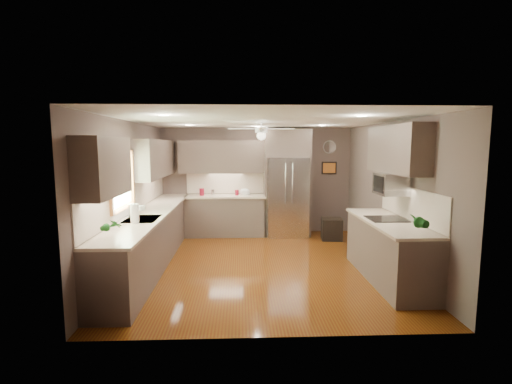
{
  "coord_description": "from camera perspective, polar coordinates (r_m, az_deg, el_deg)",
  "views": [
    {
      "loc": [
        -0.36,
        -6.32,
        2.09
      ],
      "look_at": [
        -0.08,
        0.6,
        1.22
      ],
      "focal_mm": 26.0,
      "sensor_mm": 36.0,
      "label": 1
    }
  ],
  "objects": [
    {
      "name": "sink",
      "position": [
        6.14,
        -17.13,
        -4.25
      ],
      "size": [
        0.5,
        0.7,
        0.32
      ],
      "color": "silver",
      "rests_on": "left_run"
    },
    {
      "name": "left_run",
      "position": [
        6.85,
        -15.8,
        -6.64
      ],
      "size": [
        0.65,
        4.7,
        1.45
      ],
      "color": "#4F423A",
      "rests_on": "ground"
    },
    {
      "name": "ceiling",
      "position": [
        6.34,
        0.98,
        10.9
      ],
      "size": [
        5.0,
        5.0,
        0.0
      ],
      "primitive_type": "plane",
      "rotation": [
        3.14,
        0.0,
        0.0
      ],
      "color": "white",
      "rests_on": "ground"
    },
    {
      "name": "canister_b",
      "position": [
        8.65,
        -6.66,
        -0.02
      ],
      "size": [
        0.08,
        0.08,
        0.12
      ],
      "primitive_type": "cylinder",
      "rotation": [
        0.0,
        0.0,
        0.05
      ],
      "color": "silver",
      "rests_on": "back_run"
    },
    {
      "name": "wall_left",
      "position": [
        6.65,
        -18.8,
        -0.46
      ],
      "size": [
        0.0,
        5.0,
        5.0
      ],
      "primitive_type": "plane",
      "rotation": [
        1.57,
        0.0,
        1.57
      ],
      "color": "brown",
      "rests_on": "ground"
    },
    {
      "name": "window",
      "position": [
        6.13,
        -19.96,
        1.7
      ],
      "size": [
        0.05,
        1.12,
        0.92
      ],
      "color": "#BFF2B2",
      "rests_on": "wall_left"
    },
    {
      "name": "stool",
      "position": [
        8.46,
        11.56,
        -5.59
      ],
      "size": [
        0.49,
        0.49,
        0.5
      ],
      "color": "black",
      "rests_on": "ground"
    },
    {
      "name": "microwave",
      "position": [
        6.27,
        20.08,
        1.17
      ],
      "size": [
        0.43,
        0.55,
        0.34
      ],
      "color": "silver",
      "rests_on": "wall_right"
    },
    {
      "name": "back_run",
      "position": [
        8.68,
        -4.69,
        -3.49
      ],
      "size": [
        1.85,
        0.65,
        1.45
      ],
      "color": "#4F423A",
      "rests_on": "ground"
    },
    {
      "name": "wall_clock",
      "position": [
        9.05,
        11.25,
        6.81
      ],
      "size": [
        0.3,
        0.03,
        0.3
      ],
      "color": "white",
      "rests_on": "wall_back"
    },
    {
      "name": "potted_plant_right",
      "position": [
        5.23,
        23.62,
        -4.2
      ],
      "size": [
        0.22,
        0.19,
        0.34
      ],
      "primitive_type": "imported",
      "rotation": [
        0.0,
        0.0,
        0.22
      ],
      "color": "#164F18",
      "rests_on": "right_run"
    },
    {
      "name": "framed_print",
      "position": [
        9.06,
        11.18,
        3.65
      ],
      "size": [
        0.36,
        0.03,
        0.3
      ],
      "color": "black",
      "rests_on": "wall_back"
    },
    {
      "name": "wall_back",
      "position": [
        8.86,
        0.03,
        1.76
      ],
      "size": [
        4.5,
        0.0,
        4.5
      ],
      "primitive_type": "plane",
      "rotation": [
        1.57,
        0.0,
        0.0
      ],
      "color": "brown",
      "rests_on": "ground"
    },
    {
      "name": "canister_a",
      "position": [
        8.61,
        -8.34,
        -0.01
      ],
      "size": [
        0.14,
        0.14,
        0.17
      ],
      "primitive_type": "cylinder",
      "rotation": [
        0.0,
        0.0,
        -0.32
      ],
      "color": "maroon",
      "rests_on": "back_run"
    },
    {
      "name": "uppers",
      "position": [
        7.04,
        -5.43,
        5.38
      ],
      "size": [
        4.5,
        4.7,
        0.95
      ],
      "color": "#4F423A",
      "rests_on": "wall_left"
    },
    {
      "name": "wall_front",
      "position": [
        3.93,
        3.05,
        -5.2
      ],
      "size": [
        4.5,
        0.0,
        4.5
      ],
      "primitive_type": "plane",
      "rotation": [
        -1.57,
        0.0,
        0.0
      ],
      "color": "brown",
      "rests_on": "ground"
    },
    {
      "name": "refrigerator",
      "position": [
        8.59,
        4.8,
        1.15
      ],
      "size": [
        1.06,
        0.75,
        2.45
      ],
      "color": "silver",
      "rests_on": "ground"
    },
    {
      "name": "soap_bottle",
      "position": [
        6.64,
        -17.26,
        -2.33
      ],
      "size": [
        0.11,
        0.11,
        0.18
      ],
      "primitive_type": "imported",
      "rotation": [
        0.0,
        0.0,
        -0.39
      ],
      "color": "white",
      "rests_on": "left_run"
    },
    {
      "name": "recessed_lights",
      "position": [
        6.74,
        0.43,
        10.63
      ],
      "size": [
        2.84,
        3.14,
        0.01
      ],
      "color": "white",
      "rests_on": "ceiling"
    },
    {
      "name": "canister_d",
      "position": [
        8.58,
        -2.97,
        -0.11
      ],
      "size": [
        0.11,
        0.11,
        0.13
      ],
      "primitive_type": "cylinder",
      "rotation": [
        0.0,
        0.0,
        -0.22
      ],
      "color": "maroon",
      "rests_on": "back_run"
    },
    {
      "name": "ceiling_fan",
      "position": [
        6.63,
        0.82,
        9.28
      ],
      "size": [
        1.18,
        1.18,
        0.32
      ],
      "color": "white",
      "rests_on": "ceiling"
    },
    {
      "name": "floor",
      "position": [
        6.66,
        0.93,
        -11.09
      ],
      "size": [
        5.0,
        5.0,
        0.0
      ],
      "primitive_type": "plane",
      "color": "#53200B",
      "rests_on": "ground"
    },
    {
      "name": "potted_plant_left",
      "position": [
        4.94,
        -21.28,
        -4.89
      ],
      "size": [
        0.2,
        0.17,
        0.32
      ],
      "primitive_type": "imported",
      "rotation": [
        0.0,
        0.0,
        -0.39
      ],
      "color": "#164F18",
      "rests_on": "left_run"
    },
    {
      "name": "paper_towel",
      "position": [
        5.81,
        -18.16,
        -3.18
      ],
      "size": [
        0.12,
        0.12,
        0.31
      ],
      "color": "white",
      "rests_on": "left_run"
    },
    {
      "name": "bowl",
      "position": [
        8.63,
        -1.71,
        -0.27
      ],
      "size": [
        0.28,
        0.28,
        0.06
      ],
      "primitive_type": "imported",
      "rotation": [
        0.0,
        0.0,
        -0.2
      ],
      "color": "beige",
      "rests_on": "back_run"
    },
    {
      "name": "right_run",
      "position": [
        6.19,
        19.73,
        -8.29
      ],
      "size": [
        0.7,
        2.2,
        1.45
      ],
      "color": "#4F423A",
      "rests_on": "ground"
    },
    {
      "name": "wall_right",
      "position": [
        6.89,
        19.99,
        -0.25
      ],
      "size": [
        0.0,
        5.0,
        5.0
      ],
      "primitive_type": "plane",
      "rotation": [
        1.57,
        0.0,
        -1.57
      ],
      "color": "brown",
      "rests_on": "ground"
    }
  ]
}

